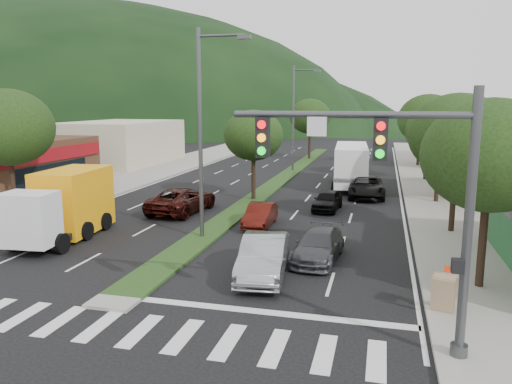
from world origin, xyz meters
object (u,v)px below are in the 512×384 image
(tree_med_far, at_px, (310,116))
(motorhome, at_px, (351,165))
(box_truck, at_px, (66,207))
(a_frame_sign, at_px, (444,290))
(car_queue_b, at_px, (318,246))
(car_queue_c, at_px, (260,215))
(suv_maroon, at_px, (182,200))
(car_queue_a, at_px, (327,200))
(tree_r_a, at_px, (490,156))
(tree_r_c, at_px, (440,132))
(tree_r_d, at_px, (428,120))
(tree_r_e, at_px, (420,119))
(streetlight_mid, at_px, (295,113))
(sedan_silver, at_px, (264,257))
(tree_r_b, at_px, (458,135))
(tree_l_a, at_px, (8,128))
(traffic_signal, at_px, (405,182))
(tree_med_near, at_px, (253,135))
(car_queue_d, at_px, (366,187))
(streetlight_near, at_px, (204,124))

(tree_med_far, distance_m, motorhome, 19.93)
(box_truck, height_order, a_frame_sign, box_truck)
(car_queue_b, distance_m, a_frame_sign, 6.44)
(car_queue_c, xyz_separation_m, box_truck, (-8.72, -4.61, 0.95))
(suv_maroon, height_order, car_queue_a, suv_maroon)
(tree_r_a, bearing_deg, tree_r_c, 90.00)
(tree_r_d, relative_size, motorhome, 0.82)
(tree_r_e, bearing_deg, car_queue_a, -105.78)
(tree_r_c, relative_size, tree_r_d, 0.90)
(car_queue_c, bearing_deg, tree_r_e, 69.54)
(motorhome, bearing_deg, tree_r_a, -78.20)
(streetlight_mid, height_order, sedan_silver, streetlight_mid)
(tree_r_b, distance_m, a_frame_sign, 11.50)
(tree_r_a, xyz_separation_m, tree_r_b, (-0.00, 8.00, 0.22))
(tree_l_a, xyz_separation_m, car_queue_b, (18.49, -4.01, -4.55))
(traffic_signal, xyz_separation_m, streetlight_mid, (-8.82, 34.54, 0.94))
(tree_r_e, height_order, box_truck, tree_r_e)
(traffic_signal, xyz_separation_m, a_frame_sign, (1.47, 2.94, -3.82))
(tree_med_far, height_order, suv_maroon, tree_med_far)
(tree_r_d, height_order, tree_med_near, tree_r_d)
(tree_r_a, distance_m, suv_maroon, 18.29)
(tree_med_far, relative_size, car_queue_d, 1.30)
(tree_med_near, height_order, tree_l_a, tree_l_a)
(traffic_signal, xyz_separation_m, sedan_silver, (-4.82, 4.98, -3.86))
(streetlight_mid, xyz_separation_m, box_truck, (-6.73, -26.51, -4.02))
(tree_r_c, relative_size, suv_maroon, 1.17)
(tree_r_b, xyz_separation_m, tree_med_far, (-12.00, 32.00, -0.03))
(car_queue_b, bearing_deg, a_frame_sign, -41.40)
(car_queue_b, bearing_deg, motorhome, 93.88)
(car_queue_b, distance_m, box_truck, 12.56)
(tree_r_b, relative_size, suv_maroon, 1.25)
(tree_r_c, height_order, tree_l_a, tree_l_a)
(tree_med_near, relative_size, a_frame_sign, 3.92)
(motorhome, relative_size, a_frame_sign, 5.69)
(traffic_signal, bearing_deg, streetlight_mid, 104.33)
(tree_med_near, relative_size, car_queue_d, 1.13)
(tree_med_far, distance_m, box_truck, 38.23)
(tree_r_e, relative_size, car_queue_d, 1.26)
(car_queue_a, distance_m, a_frame_sign, 15.61)
(tree_r_b, relative_size, tree_med_far, 1.00)
(streetlight_near, relative_size, box_truck, 1.45)
(tree_r_c, relative_size, streetlight_mid, 0.65)
(tree_med_far, distance_m, car_queue_a, 28.73)
(tree_r_b, relative_size, tree_med_near, 1.15)
(car_queue_a, distance_m, car_queue_d, 5.44)
(tree_l_a, bearing_deg, car_queue_c, 4.28)
(sedan_silver, relative_size, car_queue_d, 0.89)
(tree_r_e, bearing_deg, a_frame_sign, -92.22)
(tree_r_a, bearing_deg, car_queue_a, 119.17)
(tree_l_a, xyz_separation_m, streetlight_near, (12.71, -2.00, 0.40))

